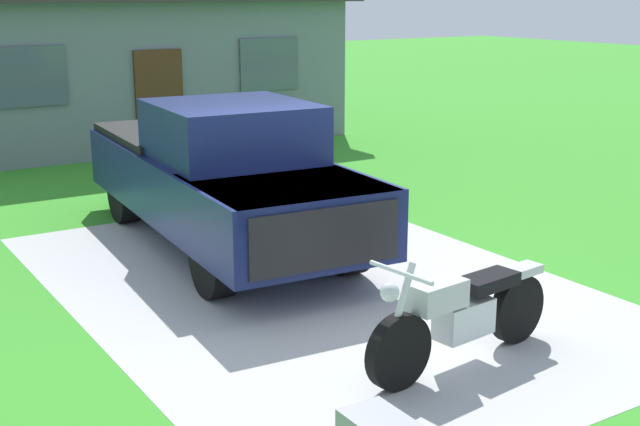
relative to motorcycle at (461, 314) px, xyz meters
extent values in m
plane|color=green|center=(0.00, 2.42, -0.47)|extent=(80.00, 80.00, 0.00)
cube|color=#B4B4B4|center=(0.00, 2.42, -0.47)|extent=(5.15, 7.60, 0.01)
cylinder|color=black|center=(-0.75, -0.09, -0.14)|extent=(0.67, 0.20, 0.66)
cylinder|color=black|center=(0.79, 0.09, -0.14)|extent=(0.67, 0.20, 0.66)
cube|color=silver|center=(0.04, 0.00, -0.05)|extent=(0.59, 0.33, 0.32)
cube|color=#B7BABF|center=(-0.31, -0.04, 0.25)|extent=(0.55, 0.32, 0.24)
cube|color=black|center=(0.34, 0.04, 0.23)|extent=(0.63, 0.35, 0.12)
cube|color=#B7BABF|center=(0.79, 0.09, 0.23)|extent=(0.50, 0.26, 0.08)
cylinder|color=silver|center=(-0.75, -0.09, 0.23)|extent=(0.34, 0.10, 0.77)
cylinder|color=silver|center=(-0.75, -0.09, 0.55)|extent=(0.12, 0.70, 0.04)
sphere|color=silver|center=(-0.87, -0.11, 0.41)|extent=(0.16, 0.16, 0.16)
cylinder|color=black|center=(0.55, 2.61, -0.05)|extent=(0.36, 0.86, 0.84)
cylinder|color=black|center=(-1.08, 2.73, -0.05)|extent=(0.36, 0.86, 0.84)
cylinder|color=black|center=(0.81, 6.10, -0.05)|extent=(0.36, 0.86, 0.84)
cylinder|color=black|center=(-0.82, 6.22, -0.05)|extent=(0.36, 0.86, 0.84)
cube|color=#141E51|center=(-0.13, 4.47, 0.33)|extent=(2.41, 5.73, 0.80)
cube|color=#141E51|center=(-0.27, 2.62, 0.63)|extent=(2.03, 2.03, 0.20)
cube|color=#141E51|center=(-0.16, 4.07, 1.08)|extent=(1.94, 2.03, 0.70)
cube|color=#3F4C56|center=(-0.22, 3.27, 0.98)|extent=(1.71, 0.28, 0.60)
cube|color=black|center=(-0.02, 6.01, 0.58)|extent=(2.07, 2.53, 0.50)
cube|color=black|center=(-0.34, 1.69, 0.33)|extent=(1.70, 0.23, 0.64)
cube|color=slate|center=(1.59, 13.33, 1.03)|extent=(9.00, 5.00, 3.00)
cube|color=#4C2D19|center=(1.59, 10.80, 0.58)|extent=(1.00, 0.08, 2.10)
cube|color=#4C5966|center=(-0.93, 10.80, 1.23)|extent=(1.40, 0.06, 1.10)
cube|color=#4C5966|center=(4.11, 10.80, 1.23)|extent=(1.40, 0.06, 1.10)
camera|label=1|loc=(-4.76, -5.18, 2.74)|focal=47.38mm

